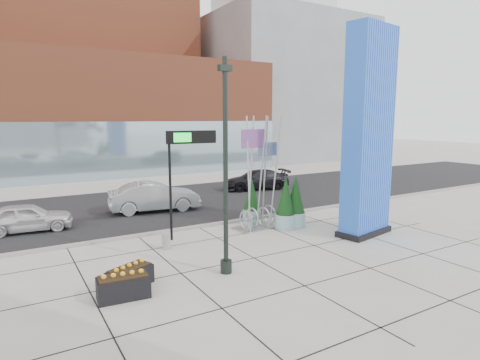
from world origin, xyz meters
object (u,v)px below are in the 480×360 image
blue_pylon (368,137)px  concrete_bollard (166,241)px  overhead_street_sign (187,146)px  car_silver_mid (154,197)px  public_art_sculpture (258,199)px  lamp_post (226,188)px  car_white_west (27,218)px

blue_pylon → concrete_bollard: blue_pylon is taller
overhead_street_sign → car_silver_mid: 6.58m
public_art_sculpture → car_silver_mid: size_ratio=1.07×
lamp_post → car_white_west: size_ratio=1.84×
lamp_post → car_silver_mid: size_ratio=1.43×
concrete_bollard → overhead_street_sign: 4.16m
concrete_bollard → blue_pylon: bearing=-17.0°
overhead_street_sign → car_silver_mid: bearing=89.8°
public_art_sculpture → car_white_west: public_art_sculpture is taller
car_white_west → car_silver_mid: bearing=-75.4°
blue_pylon → overhead_street_sign: 8.06m
lamp_post → overhead_street_sign: 4.71m
lamp_post → car_white_west: 11.04m
public_art_sculpture → concrete_bollard: size_ratio=8.19×
public_art_sculpture → car_silver_mid: public_art_sculpture is taller
blue_pylon → car_white_west: 16.20m
car_white_west → car_silver_mid: (6.54, 1.01, 0.16)m
blue_pylon → concrete_bollard: 9.91m
blue_pylon → concrete_bollard: (-8.61, 2.63, -4.15)m
public_art_sculpture → car_silver_mid: 6.79m
public_art_sculpture → blue_pylon: bearing=-49.6°
car_white_west → public_art_sculpture: bearing=-111.0°
concrete_bollard → overhead_street_sign: size_ratio=0.14×
blue_pylon → concrete_bollard: size_ratio=13.97×
lamp_post → car_silver_mid: 10.50m
lamp_post → blue_pylon: bearing=6.3°
car_silver_mid → overhead_street_sign: bearing=-174.8°
concrete_bollard → overhead_street_sign: (1.44, 1.05, 3.76)m
lamp_post → public_art_sculpture: bearing=46.0°
lamp_post → public_art_sculpture: lamp_post is taller
blue_pylon → lamp_post: blue_pylon is taller
car_silver_mid → concrete_bollard: bearing=173.9°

